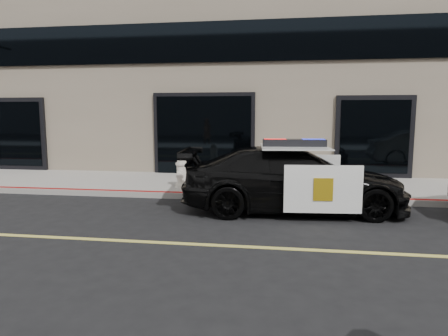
# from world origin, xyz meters

# --- Properties ---
(ground) EXTENTS (120.00, 120.00, 0.00)m
(ground) POSITION_xyz_m (0.00, 0.00, 0.00)
(ground) COLOR black
(ground) RESTS_ON ground
(sidewalk_n) EXTENTS (60.00, 3.50, 0.15)m
(sidewalk_n) POSITION_xyz_m (0.00, 5.25, 0.07)
(sidewalk_n) COLOR gray
(sidewalk_n) RESTS_ON ground
(building_n) EXTENTS (60.00, 7.00, 12.00)m
(building_n) POSITION_xyz_m (0.00, 10.50, 6.00)
(building_n) COLOR #756856
(building_n) RESTS_ON ground
(police_car) EXTENTS (2.80, 5.26, 1.62)m
(police_car) POSITION_xyz_m (1.91, 2.62, 0.73)
(police_car) COLOR black
(police_car) RESTS_ON ground
(fire_hydrant) EXTENTS (0.39, 0.54, 0.86)m
(fire_hydrant) POSITION_xyz_m (-1.09, 4.31, 0.55)
(fire_hydrant) COLOR silver
(fire_hydrant) RESTS_ON sidewalk_n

